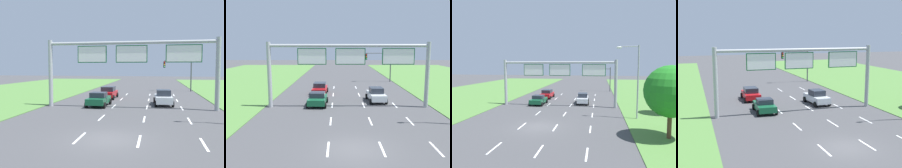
# 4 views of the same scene
# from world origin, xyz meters

# --- Properties ---
(ground_plane) EXTENTS (200.00, 200.00, 0.00)m
(ground_plane) POSITION_xyz_m (0.00, 0.00, 0.00)
(ground_plane) COLOR #424244
(lane_dashes_inner_left) EXTENTS (0.14, 44.40, 0.01)m
(lane_dashes_inner_left) POSITION_xyz_m (-1.75, 3.00, 0.00)
(lane_dashes_inner_left) COLOR white
(lane_dashes_inner_left) RESTS_ON ground_plane
(lane_dashes_inner_right) EXTENTS (0.14, 44.40, 0.01)m
(lane_dashes_inner_right) POSITION_xyz_m (1.75, 3.00, 0.00)
(lane_dashes_inner_right) COLOR white
(lane_dashes_inner_right) RESTS_ON ground_plane
(lane_dashes_slip) EXTENTS (0.14, 44.40, 0.01)m
(lane_dashes_slip) POSITION_xyz_m (5.25, 3.00, 0.00)
(lane_dashes_slip) COLOR white
(lane_dashes_slip) RESTS_ON ground_plane
(car_near_red) EXTENTS (2.18, 4.16, 1.58)m
(car_near_red) POSITION_xyz_m (-3.60, 18.56, 0.80)
(car_near_red) COLOR red
(car_near_red) RESTS_ON ground_plane
(car_lead_silver) EXTENTS (2.17, 4.23, 1.69)m
(car_lead_silver) POSITION_xyz_m (3.44, 13.95, 0.82)
(car_lead_silver) COLOR silver
(car_lead_silver) RESTS_ON ground_plane
(car_mid_lane) EXTENTS (2.23, 3.98, 1.48)m
(car_mid_lane) POSITION_xyz_m (-3.37, 11.93, 0.74)
(car_mid_lane) COLOR #145633
(car_mid_lane) RESTS_ON ground_plane
(sign_gantry) EXTENTS (17.24, 0.44, 7.00)m
(sign_gantry) POSITION_xyz_m (0.23, 11.07, 4.95)
(sign_gantry) COLOR #9EA0A5
(sign_gantry) RESTS_ON ground_plane
(traffic_light_mast) EXTENTS (4.76, 0.49, 5.60)m
(traffic_light_mast) POSITION_xyz_m (6.59, 30.42, 3.87)
(traffic_light_mast) COLOR #47494F
(traffic_light_mast) RESTS_ON ground_plane
(street_lamp) EXTENTS (2.61, 0.32, 8.50)m
(street_lamp) POSITION_xyz_m (10.03, 4.83, 5.08)
(street_lamp) COLOR #9EA0A5
(street_lamp) RESTS_ON ground_plane
(roadside_tree_near) EXTENTS (4.41, 4.41, 6.29)m
(roadside_tree_near) POSITION_xyz_m (11.98, -1.70, 4.08)
(roadside_tree_near) COLOR #513823
(roadside_tree_near) RESTS_ON ground_plane
(roadside_tree_mid) EXTENTS (3.51, 3.51, 5.20)m
(roadside_tree_mid) POSITION_xyz_m (14.56, 7.90, 3.43)
(roadside_tree_mid) COLOR #513823
(roadside_tree_mid) RESTS_ON ground_plane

